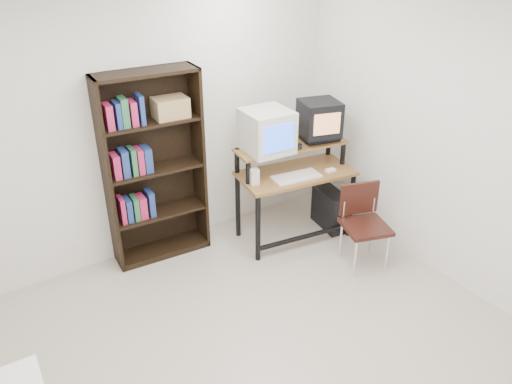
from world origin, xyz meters
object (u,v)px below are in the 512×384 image
crt_monitor (267,131)px  bookshelf (153,166)px  pc_tower (330,209)px  computer_desk (295,176)px  school_chair (363,218)px  crt_tv (319,118)px

crt_monitor → bookshelf: bookshelf is taller
pc_tower → computer_desk: bearing=178.3°
pc_tower → school_chair: size_ratio=0.57×
crt_monitor → school_chair: size_ratio=0.58×
computer_desk → school_chair: 0.80m
crt_tv → school_chair: bearing=-78.3°
crt_monitor → crt_tv: 0.57m
crt_monitor → school_chair: crt_monitor is taller
crt_monitor → pc_tower: crt_monitor is taller
crt_monitor → pc_tower: 1.20m
pc_tower → bookshelf: (-1.71, 0.57, 0.72)m
computer_desk → school_chair: (0.24, -0.74, -0.19)m
school_chair → computer_desk: bearing=126.6°
computer_desk → bookshelf: (-1.28, 0.49, 0.25)m
computer_desk → school_chair: bearing=-63.0°
pc_tower → bookshelf: bearing=170.6°
school_chair → bookshelf: bearing=159.4°
crt_monitor → school_chair: bearing=-56.1°
computer_desk → pc_tower: bearing=-2.2°
crt_monitor → school_chair: (0.50, -0.86, -0.69)m
computer_desk → pc_tower: computer_desk is taller
pc_tower → school_chair: (-0.19, -0.65, 0.28)m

